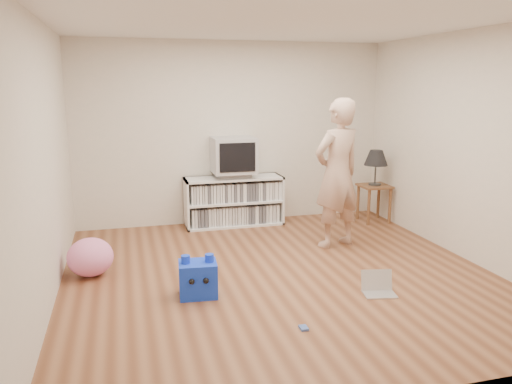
{
  "coord_description": "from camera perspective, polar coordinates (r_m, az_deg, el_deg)",
  "views": [
    {
      "loc": [
        -1.56,
        -4.81,
        2.0
      ],
      "look_at": [
        -0.15,
        0.4,
        0.83
      ],
      "focal_mm": 35.0,
      "sensor_mm": 36.0,
      "label": 1
    }
  ],
  "objects": [
    {
      "name": "ground",
      "position": [
        5.44,
        2.68,
        -9.35
      ],
      "size": [
        4.5,
        4.5,
        0.0
      ],
      "primitive_type": "plane",
      "color": "brown",
      "rests_on": "ground"
    },
    {
      "name": "walls",
      "position": [
        5.11,
        2.82,
        4.34
      ],
      "size": [
        4.52,
        4.52,
        2.6
      ],
      "color": "silver",
      "rests_on": "ground"
    },
    {
      "name": "ceiling",
      "position": [
        5.09,
        2.99,
        18.98
      ],
      "size": [
        4.5,
        4.5,
        0.01
      ],
      "primitive_type": "cube",
      "color": "white",
      "rests_on": "walls"
    },
    {
      "name": "media_unit",
      "position": [
        7.21,
        -2.58,
        -1.01
      ],
      "size": [
        1.4,
        0.45,
        0.7
      ],
      "color": "white",
      "rests_on": "ground"
    },
    {
      "name": "dvd_deck",
      "position": [
        7.11,
        -2.58,
        1.98
      ],
      "size": [
        0.45,
        0.35,
        0.07
      ],
      "primitive_type": "cube",
      "color": "gray",
      "rests_on": "media_unit"
    },
    {
      "name": "crt_tv",
      "position": [
        7.06,
        -2.6,
        4.25
      ],
      "size": [
        0.6,
        0.53,
        0.5
      ],
      "color": "#AAAAAF",
      "rests_on": "dvd_deck"
    },
    {
      "name": "side_table",
      "position": [
        7.54,
        13.36,
        -0.22
      ],
      "size": [
        0.42,
        0.42,
        0.55
      ],
      "color": "brown",
      "rests_on": "ground"
    },
    {
      "name": "table_lamp",
      "position": [
        7.45,
        13.56,
        3.73
      ],
      "size": [
        0.34,
        0.34,
        0.52
      ],
      "color": "#333333",
      "rests_on": "side_table"
    },
    {
      "name": "person",
      "position": [
        6.2,
        9.27,
        2.07
      ],
      "size": [
        0.77,
        0.62,
        1.84
      ],
      "primitive_type": "imported",
      "rotation": [
        0.0,
        0.0,
        3.44
      ],
      "color": "tan",
      "rests_on": "ground"
    },
    {
      "name": "laptop",
      "position": [
        5.1,
        13.77,
        -10.52
      ],
      "size": [
        0.35,
        0.3,
        0.21
      ],
      "rotation": [
        0.0,
        0.0,
        -0.19
      ],
      "color": "silver",
      "rests_on": "ground"
    },
    {
      "name": "playing_cards",
      "position": [
        4.33,
        5.46,
        -15.21
      ],
      "size": [
        0.07,
        0.09,
        0.02
      ],
      "primitive_type": "cube",
      "rotation": [
        0.0,
        0.0,
        -0.01
      ],
      "color": "#4361B3",
      "rests_on": "ground"
    },
    {
      "name": "plush_blue",
      "position": [
        4.88,
        -6.64,
        -9.79
      ],
      "size": [
        0.38,
        0.34,
        0.41
      ],
      "rotation": [
        0.0,
        0.0,
        -0.09
      ],
      "color": "#0E33D7",
      "rests_on": "ground"
    },
    {
      "name": "plush_pink",
      "position": [
        5.61,
        -18.41,
        -7.07
      ],
      "size": [
        0.61,
        0.61,
        0.41
      ],
      "primitive_type": "ellipsoid",
      "rotation": [
        0.0,
        0.0,
        0.34
      ],
      "color": "pink",
      "rests_on": "ground"
    }
  ]
}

